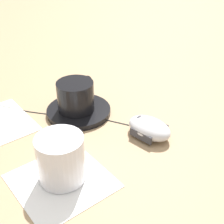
% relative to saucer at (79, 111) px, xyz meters
% --- Properties ---
extents(ground_plane, '(3.00, 3.00, 0.00)m').
position_rel_saucer_xyz_m(ground_plane, '(-0.06, -0.07, -0.01)').
color(ground_plane, '#9E7F5B').
extents(saucer, '(0.14, 0.14, 0.01)m').
position_rel_saucer_xyz_m(saucer, '(0.00, 0.00, 0.00)').
color(saucer, black).
rests_on(saucer, ground).
extents(coffee_cup, '(0.11, 0.08, 0.07)m').
position_rel_saucer_xyz_m(coffee_cup, '(-0.00, 0.00, 0.04)').
color(coffee_cup, black).
rests_on(coffee_cup, saucer).
extents(computer_mouse, '(0.08, 0.11, 0.04)m').
position_rel_saucer_xyz_m(computer_mouse, '(0.07, -0.16, 0.01)').
color(computer_mouse, silver).
rests_on(computer_mouse, ground).
extents(mouse_cable, '(0.21, 0.26, 0.00)m').
position_rel_saucer_xyz_m(mouse_cable, '(-0.04, 0.02, -0.00)').
color(mouse_cable, black).
rests_on(mouse_cable, ground).
extents(napkin_under_glass, '(0.16, 0.16, 0.00)m').
position_rel_saucer_xyz_m(napkin_under_glass, '(-0.13, -0.17, -0.00)').
color(napkin_under_glass, white).
rests_on(napkin_under_glass, ground).
extents(drinking_glass, '(0.08, 0.08, 0.08)m').
position_rel_saucer_xyz_m(drinking_glass, '(-0.13, -0.16, 0.04)').
color(drinking_glass, silver).
rests_on(drinking_glass, napkin_under_glass).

